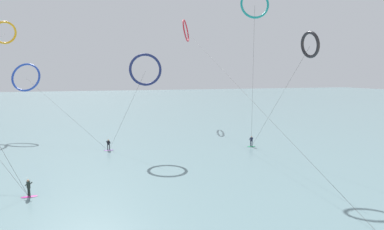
# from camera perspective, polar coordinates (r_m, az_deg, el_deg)

# --- Properties ---
(sea_water) EXTENTS (400.00, 200.00, 0.08)m
(sea_water) POSITION_cam_1_polar(r_m,az_deg,el_deg) (114.30, -11.73, 2.30)
(sea_water) COLOR slate
(sea_water) RESTS_ON ground
(surfer_emerald) EXTENTS (1.40, 0.71, 1.70)m
(surfer_emerald) POSITION_cam_1_polar(r_m,az_deg,el_deg) (45.26, 11.93, -5.37)
(surfer_emerald) COLOR #199351
(surfer_emerald) RESTS_ON ground
(surfer_violet) EXTENTS (1.40, 0.66, 1.70)m
(surfer_violet) POSITION_cam_1_polar(r_m,az_deg,el_deg) (43.90, -16.55, -5.95)
(surfer_violet) COLOR purple
(surfer_violet) RESTS_ON ground
(surfer_magenta) EXTENTS (1.40, 0.73, 1.70)m
(surfer_magenta) POSITION_cam_1_polar(r_m,az_deg,el_deg) (30.64, -30.17, -12.88)
(surfer_magenta) COLOR #CC288E
(surfer_magenta) RESTS_ON ground
(kite_charcoal) EXTENTS (3.32, 10.57, 16.56)m
(kite_charcoal) POSITION_cam_1_polar(r_m,az_deg,el_deg) (38.28, 22.76, 12.97)
(kite_charcoal) COLOR black
(kite_charcoal) RESTS_ON ground
(kite_cobalt) EXTENTS (17.34, 18.00, 13.47)m
(kite_cobalt) POSITION_cam_1_polar(r_m,az_deg,el_deg) (60.77, -30.60, 6.59)
(kite_cobalt) COLOR #2647B7
(kite_cobalt) RESTS_ON ground
(kite_amber) EXTENTS (4.60, 53.10, 21.65)m
(kite_amber) POSITION_cam_1_polar(r_m,az_deg,el_deg) (67.95, -33.72, 13.68)
(kite_amber) COLOR orange
(kite_amber) RESTS_ON ground
(kite_navy) EXTENTS (7.94, 1.84, 14.33)m
(kite_navy) POSITION_cam_1_polar(r_m,az_deg,el_deg) (41.63, -9.42, 9.02)
(kite_navy) COLOR navy
(kite_navy) RESTS_ON ground
(kite_teal) EXTENTS (5.00, 6.41, 21.86)m
(kite_teal) POSITION_cam_1_polar(r_m,az_deg,el_deg) (38.67, 12.59, 21.02)
(kite_teal) COLOR teal
(kite_teal) RESTS_ON ground
(kite_crimson) EXTENTS (3.41, 56.76, 24.57)m
(kite_crimson) POSITION_cam_1_polar(r_m,az_deg,el_deg) (71.16, -1.23, 16.68)
(kite_crimson) COLOR red
(kite_crimson) RESTS_ON ground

